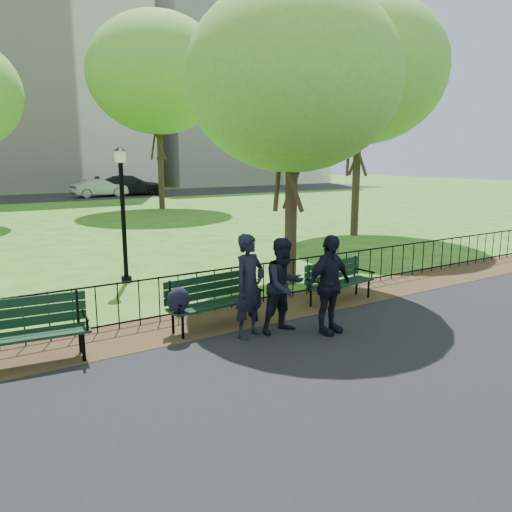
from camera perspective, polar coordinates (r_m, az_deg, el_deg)
ground at (r=8.90m, az=2.54°, el=-9.49°), size 120.00×120.00×0.00m
asphalt_path at (r=6.66m, az=20.36°, el=-17.69°), size 60.00×9.20×0.01m
dirt_strip at (r=10.09m, az=-2.37°, el=-6.86°), size 60.00×1.60×0.01m
far_street at (r=42.20m, az=-25.88°, el=5.90°), size 70.00×9.00×0.01m
iron_fence at (r=10.37m, az=-3.77°, el=-3.57°), size 24.06×0.06×1.00m
apartment_mid at (r=56.49m, az=-26.82°, el=22.26°), size 24.00×15.00×30.00m
apartment_east at (r=63.48m, az=-3.16°, el=19.29°), size 20.00×15.00×24.00m
park_bench_main at (r=9.14m, az=-6.52°, el=-4.72°), size 1.97×0.70×1.05m
park_bench_left_a at (r=8.46m, az=-25.33°, el=-7.13°), size 2.02×0.82×1.12m
park_bench_right_a at (r=11.09m, az=9.29°, el=-2.38°), size 1.78×0.74×0.98m
lamppost at (r=12.89m, az=-14.97°, el=5.12°), size 0.31×0.31×3.40m
tree_near_e at (r=12.40m, az=4.23°, el=19.47°), size 5.09×5.09×7.10m
tree_mid_e at (r=20.81m, az=11.83°, el=20.00°), size 6.60×6.60×9.19m
tree_far_e at (r=31.59m, az=-11.22°, el=19.73°), size 8.16×8.16×11.38m
person_left at (r=8.74m, az=-0.77°, el=-3.45°), size 0.77×0.62×1.84m
person_mid at (r=8.99m, az=3.22°, el=-3.39°), size 0.87×0.49×1.74m
person_right at (r=9.01m, az=8.34°, el=-3.25°), size 1.10×0.57×1.80m
sedan_silver at (r=41.63m, az=-17.46°, el=7.43°), size 4.41×1.91×1.41m
sedan_dark at (r=42.93m, az=-14.16°, el=7.85°), size 5.99×3.65×1.62m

